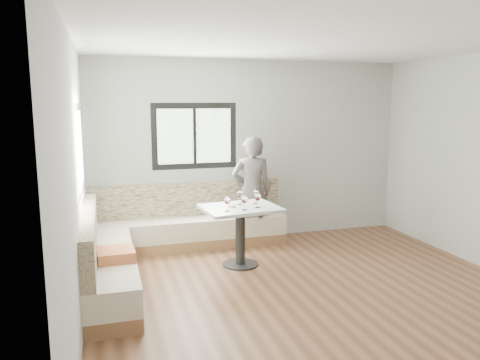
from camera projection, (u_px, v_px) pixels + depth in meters
name	position (u px, v px, depth m)	size (l,w,h in m)	color
room	(313.00, 172.00, 5.05)	(5.01, 5.01, 2.81)	brown
banquette	(158.00, 240.00, 6.27)	(2.90, 2.80, 0.95)	#8B5E3B
table	(240.00, 222.00, 6.18)	(1.05, 0.86, 0.80)	black
person	(252.00, 191.00, 7.08)	(0.61, 0.40, 1.66)	#4E4947
olive_ramekin	(232.00, 206.00, 6.11)	(0.10, 0.10, 0.04)	white
wine_glass_a	(227.00, 201.00, 5.87)	(0.09, 0.09, 0.19)	white
wine_glass_b	(244.00, 200.00, 5.93)	(0.09, 0.09, 0.19)	white
wine_glass_c	(258.00, 198.00, 6.07)	(0.09, 0.09, 0.19)	white
wine_glass_d	(240.00, 195.00, 6.25)	(0.09, 0.09, 0.19)	white
wine_glass_e	(256.00, 194.00, 6.31)	(0.09, 0.09, 0.19)	white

